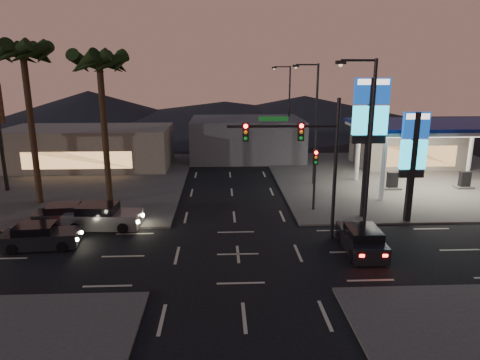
{
  "coord_description": "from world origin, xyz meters",
  "views": [
    {
      "loc": [
        -0.84,
        -20.87,
        9.33
      ],
      "look_at": [
        0.3,
        4.12,
        3.0
      ],
      "focal_mm": 32.0,
      "sensor_mm": 36.0,
      "label": 1
    }
  ],
  "objects_px": {
    "gas_station": "(434,128)",
    "pylon_sign_short": "(414,150)",
    "pylon_sign_tall": "(370,120)",
    "suv_station": "(362,240)",
    "car_lane_b_mid": "(67,215)",
    "car_lane_b_front": "(102,217)",
    "car_lane_a_front": "(40,237)",
    "traffic_signal_mast": "(305,149)"
  },
  "relations": [
    {
      "from": "gas_station",
      "to": "pylon_sign_short",
      "type": "distance_m",
      "value": 9.02
    },
    {
      "from": "pylon_sign_tall",
      "to": "traffic_signal_mast",
      "type": "xyz_separation_m",
      "value": [
        -4.74,
        -3.51,
        -1.17
      ]
    },
    {
      "from": "car_lane_a_front",
      "to": "gas_station",
      "type": "bearing_deg",
      "value": 21.61
    },
    {
      "from": "car_lane_a_front",
      "to": "pylon_sign_tall",
      "type": "bearing_deg",
      "value": 12.02
    },
    {
      "from": "traffic_signal_mast",
      "to": "car_lane_b_mid",
      "type": "distance_m",
      "value": 15.35
    },
    {
      "from": "gas_station",
      "to": "suv_station",
      "type": "height_order",
      "value": "gas_station"
    },
    {
      "from": "gas_station",
      "to": "pylon_sign_tall",
      "type": "relative_size",
      "value": 1.36
    },
    {
      "from": "gas_station",
      "to": "car_lane_b_front",
      "type": "distance_m",
      "value": 25.72
    },
    {
      "from": "pylon_sign_short",
      "to": "traffic_signal_mast",
      "type": "distance_m",
      "value": 7.69
    },
    {
      "from": "traffic_signal_mast",
      "to": "suv_station",
      "type": "relative_size",
      "value": 1.87
    },
    {
      "from": "traffic_signal_mast",
      "to": "suv_station",
      "type": "bearing_deg",
      "value": -34.03
    },
    {
      "from": "pylon_sign_short",
      "to": "suv_station",
      "type": "height_order",
      "value": "pylon_sign_short"
    },
    {
      "from": "pylon_sign_tall",
      "to": "car_lane_b_front",
      "type": "height_order",
      "value": "pylon_sign_tall"
    },
    {
      "from": "pylon_sign_tall",
      "to": "suv_station",
      "type": "height_order",
      "value": "pylon_sign_tall"
    },
    {
      "from": "pylon_sign_short",
      "to": "car_lane_b_mid",
      "type": "height_order",
      "value": "pylon_sign_short"
    },
    {
      "from": "pylon_sign_short",
      "to": "car_lane_a_front",
      "type": "height_order",
      "value": "pylon_sign_short"
    },
    {
      "from": "car_lane_a_front",
      "to": "car_lane_b_mid",
      "type": "bearing_deg",
      "value": 86.93
    },
    {
      "from": "gas_station",
      "to": "car_lane_b_mid",
      "type": "distance_m",
      "value": 27.81
    },
    {
      "from": "pylon_sign_tall",
      "to": "pylon_sign_short",
      "type": "height_order",
      "value": "pylon_sign_tall"
    },
    {
      "from": "traffic_signal_mast",
      "to": "suv_station",
      "type": "distance_m",
      "value": 5.72
    },
    {
      "from": "traffic_signal_mast",
      "to": "car_lane_b_front",
      "type": "xyz_separation_m",
      "value": [
        -11.9,
        2.3,
        -4.52
      ]
    },
    {
      "from": "car_lane_b_front",
      "to": "gas_station",
      "type": "bearing_deg",
      "value": 17.71
    },
    {
      "from": "pylon_sign_short",
      "to": "suv_station",
      "type": "relative_size",
      "value": 1.64
    },
    {
      "from": "traffic_signal_mast",
      "to": "car_lane_b_front",
      "type": "distance_m",
      "value": 12.94
    },
    {
      "from": "pylon_sign_short",
      "to": "traffic_signal_mast",
      "type": "bearing_deg",
      "value": -160.87
    },
    {
      "from": "pylon_sign_tall",
      "to": "car_lane_b_mid",
      "type": "bearing_deg",
      "value": -178.61
    },
    {
      "from": "pylon_sign_tall",
      "to": "suv_station",
      "type": "bearing_deg",
      "value": -109.33
    },
    {
      "from": "gas_station",
      "to": "pylon_sign_short",
      "type": "height_order",
      "value": "pylon_sign_short"
    },
    {
      "from": "pylon_sign_tall",
      "to": "car_lane_b_mid",
      "type": "xyz_separation_m",
      "value": [
        -19.05,
        -0.46,
        -5.79
      ]
    },
    {
      "from": "pylon_sign_tall",
      "to": "car_lane_a_front",
      "type": "bearing_deg",
      "value": -167.98
    },
    {
      "from": "car_lane_a_front",
      "to": "suv_station",
      "type": "relative_size",
      "value": 0.99
    },
    {
      "from": "pylon_sign_short",
      "to": "car_lane_b_mid",
      "type": "xyz_separation_m",
      "value": [
        -21.55,
        0.54,
        -4.05
      ]
    },
    {
      "from": "car_lane_b_front",
      "to": "pylon_sign_short",
      "type": "bearing_deg",
      "value": 0.63
    },
    {
      "from": "pylon_sign_tall",
      "to": "gas_station",
      "type": "bearing_deg",
      "value": 40.91
    },
    {
      "from": "car_lane_b_front",
      "to": "suv_station",
      "type": "distance_m",
      "value": 15.33
    },
    {
      "from": "car_lane_b_mid",
      "to": "suv_station",
      "type": "relative_size",
      "value": 0.96
    },
    {
      "from": "suv_station",
      "to": "pylon_sign_tall",
      "type": "bearing_deg",
      "value": 70.67
    },
    {
      "from": "car_lane_b_mid",
      "to": "traffic_signal_mast",
      "type": "bearing_deg",
      "value": -12.03
    },
    {
      "from": "pylon_sign_short",
      "to": "car_lane_a_front",
      "type": "bearing_deg",
      "value": -171.89
    },
    {
      "from": "traffic_signal_mast",
      "to": "pylon_sign_tall",
      "type": "bearing_deg",
      "value": 36.52
    },
    {
      "from": "gas_station",
      "to": "suv_station",
      "type": "bearing_deg",
      "value": -128.25
    },
    {
      "from": "car_lane_a_front",
      "to": "car_lane_b_mid",
      "type": "height_order",
      "value": "car_lane_a_front"
    }
  ]
}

